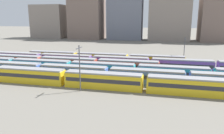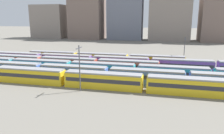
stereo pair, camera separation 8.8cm
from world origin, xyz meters
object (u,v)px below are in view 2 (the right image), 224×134
at_px(train_track_1, 109,74).
at_px(train_track_2, 136,71).
at_px(train_track_4, 150,64).
at_px(train_track_3, 69,63).
at_px(train_track_5, 102,58).
at_px(catenary_pole_0, 80,66).
at_px(train_track_0, 103,80).
at_px(catenary_pole_1, 184,50).

bearing_deg(train_track_1, train_track_2, 39.13).
distance_m(train_track_2, train_track_4, 10.83).
xyz_separation_m(train_track_3, train_track_5, (7.99, 10.40, 0.00)).
xyz_separation_m(train_track_1, train_track_4, (9.42, 15.60, 0.00)).
xyz_separation_m(train_track_1, train_track_3, (-15.61, 10.40, -0.00)).
bearing_deg(catenary_pole_0, train_track_0, 36.06).
relative_size(train_track_2, train_track_3, 2.02).
xyz_separation_m(train_track_2, train_track_3, (-22.00, 5.20, -0.00)).
relative_size(train_track_3, catenary_pole_1, 5.75).
height_order(catenary_pole_0, catenary_pole_1, catenary_pole_0).
bearing_deg(train_track_3, train_track_1, -33.68).
bearing_deg(catenary_pole_1, catenary_pole_0, -127.28).
distance_m(train_track_1, train_track_2, 8.24).
height_order(train_track_3, train_track_5, same).
height_order(train_track_3, train_track_4, same).
height_order(train_track_0, catenary_pole_1, catenary_pole_1).
distance_m(train_track_0, train_track_2, 12.17).
bearing_deg(catenary_pole_1, train_track_0, -124.73).
bearing_deg(train_track_4, train_track_5, 163.03).
bearing_deg(catenary_pole_0, train_track_2, 51.76).
distance_m(train_track_4, catenary_pole_1, 13.69).
distance_m(train_track_1, catenary_pole_1, 31.10).
relative_size(train_track_1, train_track_4, 0.66).
distance_m(train_track_0, catenary_pole_0, 6.60).
bearing_deg(train_track_5, catenary_pole_0, -83.56).
distance_m(train_track_0, train_track_1, 5.20).
bearing_deg(train_track_5, catenary_pole_1, 5.70).
relative_size(catenary_pole_0, catenary_pole_1, 1.05).
distance_m(train_track_1, train_track_5, 22.15).
distance_m(train_track_2, catenary_pole_0, 17.71).
xyz_separation_m(train_track_0, catenary_pole_0, (-4.39, -3.20, 3.75)).
bearing_deg(train_track_1, train_track_0, -89.26).
xyz_separation_m(train_track_0, train_track_5, (-7.69, 26.00, -0.00)).
distance_m(train_track_3, train_track_4, 25.56).
distance_m(train_track_4, catenary_pole_0, 27.91).
height_order(train_track_2, catenary_pole_1, catenary_pole_1).
relative_size(train_track_2, train_track_4, 1.00).
bearing_deg(train_track_2, catenary_pole_0, -128.24).
xyz_separation_m(train_track_2, train_track_5, (-14.01, 15.60, -0.00)).
xyz_separation_m(train_track_1, train_track_2, (6.39, 5.20, 0.00)).
height_order(train_track_2, train_track_5, same).
height_order(train_track_4, train_track_5, same).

